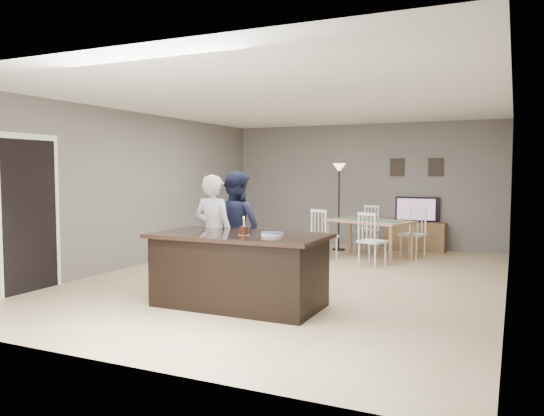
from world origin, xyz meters
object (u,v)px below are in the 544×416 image
at_px(kitchen_island, 239,270).
at_px(plate_stack, 272,234).
at_px(man, 236,229).
at_px(dining_table, 369,227).
at_px(birthday_cake, 244,231).
at_px(floor_lamp, 339,183).
at_px(woman, 213,233).
at_px(television, 417,209).
at_px(tv_console, 415,236).

distance_m(kitchen_island, plate_stack, 0.65).
bearing_deg(man, dining_table, -92.99).
bearing_deg(birthday_cake, kitchen_island, 141.80).
distance_m(plate_stack, floor_lamp, 5.08).
height_order(dining_table, floor_lamp, floor_lamp).
relative_size(woman, birthday_cake, 7.29).
relative_size(kitchen_island, television, 2.35).
height_order(television, woman, woman).
bearing_deg(television, woman, 69.57).
distance_m(woman, dining_table, 3.87).
height_order(kitchen_island, plate_stack, plate_stack).
bearing_deg(tv_console, birthday_cake, -100.88).
distance_m(dining_table, floor_lamp, 1.41).
distance_m(television, plate_stack, 5.70).
relative_size(kitchen_island, birthday_cake, 9.69).
relative_size(kitchen_island, man, 1.29).
relative_size(birthday_cake, floor_lamp, 0.12).
xyz_separation_m(tv_console, birthday_cake, (-1.09, -5.66, 0.65)).
height_order(kitchen_island, man, man).
xyz_separation_m(woman, birthday_cake, (0.81, -0.64, 0.14)).
distance_m(television, woman, 5.43).
xyz_separation_m(woman, plate_stack, (1.15, -0.56, 0.11)).
bearing_deg(birthday_cake, dining_table, 84.05).
distance_m(kitchen_island, man, 1.19).
height_order(tv_console, dining_table, dining_table).
bearing_deg(floor_lamp, dining_table, -42.60).
relative_size(plate_stack, dining_table, 0.12).
xyz_separation_m(plate_stack, dining_table, (0.11, 4.21, -0.31)).
bearing_deg(birthday_cake, man, 122.81).
distance_m(woman, man, 0.44).
relative_size(television, man, 0.55).
relative_size(tv_console, floor_lamp, 0.66).
height_order(kitchen_island, woman, woman).
bearing_deg(kitchen_island, woman, 141.68).
bearing_deg(television, floor_lamp, 23.72).
height_order(tv_console, man, man).
xyz_separation_m(kitchen_island, tv_console, (1.20, 5.57, -0.15)).
bearing_deg(man, tv_console, -94.73).
xyz_separation_m(television, birthday_cake, (-1.09, -5.73, 0.09)).
bearing_deg(television, kitchen_island, 77.99).
bearing_deg(man, television, -94.44).
bearing_deg(television, dining_table, 66.03).
bearing_deg(man, plate_stack, 152.46).
xyz_separation_m(birthday_cake, plate_stack, (0.34, 0.07, -0.03)).
bearing_deg(tv_console, television, 90.00).
height_order(tv_console, plate_stack, plate_stack).
xyz_separation_m(tv_console, floor_lamp, (-1.49, -0.59, 1.12)).
distance_m(tv_console, birthday_cake, 5.80).
xyz_separation_m(kitchen_island, man, (-0.57, 0.98, 0.38)).
height_order(tv_console, woman, woman).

